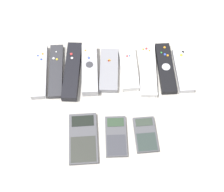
% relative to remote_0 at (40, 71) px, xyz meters
% --- Properties ---
extents(ground_plane, '(3.00, 3.00, 0.00)m').
position_rel_remote_0_xyz_m(ground_plane, '(0.24, -0.13, -0.01)').
color(ground_plane, beige).
extents(remote_0, '(0.06, 0.21, 0.02)m').
position_rel_remote_0_xyz_m(remote_0, '(0.00, 0.00, 0.00)').
color(remote_0, '#B7B7BC').
rests_on(remote_0, ground_plane).
extents(remote_1, '(0.05, 0.21, 0.02)m').
position_rel_remote_0_xyz_m(remote_1, '(0.05, 0.00, -0.00)').
color(remote_1, '#333338').
rests_on(remote_1, ground_plane).
extents(remote_2, '(0.06, 0.22, 0.03)m').
position_rel_remote_0_xyz_m(remote_2, '(0.11, -0.00, 0.00)').
color(remote_2, black).
rests_on(remote_2, ground_plane).
extents(remote_3, '(0.06, 0.19, 0.03)m').
position_rel_remote_0_xyz_m(remote_3, '(0.17, 0.00, 0.00)').
color(remote_3, '#B7B7BC').
rests_on(remote_3, ground_plane).
extents(remote_4, '(0.07, 0.17, 0.02)m').
position_rel_remote_0_xyz_m(remote_4, '(0.23, 0.00, -0.00)').
color(remote_4, gray).
rests_on(remote_4, ground_plane).
extents(remote_5, '(0.06, 0.17, 0.02)m').
position_rel_remote_0_xyz_m(remote_5, '(0.30, 0.01, 0.00)').
color(remote_5, white).
rests_on(remote_5, ground_plane).
extents(remote_6, '(0.06, 0.21, 0.02)m').
position_rel_remote_0_xyz_m(remote_6, '(0.36, 0.00, -0.00)').
color(remote_6, white).
rests_on(remote_6, ground_plane).
extents(remote_7, '(0.05, 0.20, 0.02)m').
position_rel_remote_0_xyz_m(remote_7, '(0.42, 0.01, -0.00)').
color(remote_7, black).
rests_on(remote_7, ground_plane).
extents(remote_8, '(0.05, 0.17, 0.02)m').
position_rel_remote_0_xyz_m(remote_8, '(0.48, -0.00, -0.00)').
color(remote_8, silver).
rests_on(remote_8, ground_plane).
extents(calculator_0, '(0.09, 0.16, 0.01)m').
position_rel_remote_0_xyz_m(calculator_0, '(0.15, -0.24, -0.00)').
color(calculator_0, '#4C4C51').
rests_on(calculator_0, ground_plane).
extents(calculator_1, '(0.06, 0.13, 0.01)m').
position_rel_remote_0_xyz_m(calculator_1, '(0.25, -0.23, -0.00)').
color(calculator_1, '#4C4C51').
rests_on(calculator_1, ground_plane).
extents(calculator_2, '(0.07, 0.11, 0.01)m').
position_rel_remote_0_xyz_m(calculator_2, '(0.34, -0.23, -0.00)').
color(calculator_2, '#4C4C51').
rests_on(calculator_2, ground_plane).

